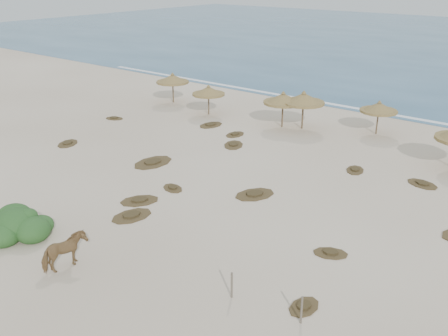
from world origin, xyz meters
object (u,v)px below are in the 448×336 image
Objects in this scene: horse at (64,252)px; bush at (17,225)px; palapa_1 at (209,91)px; palapa_0 at (173,79)px.

bush is at bearing 2.67° from horse.
palapa_0 is at bearing 168.07° from palapa_1.
palapa_0 is at bearing -48.97° from horse.
palapa_0 is 26.10m from bush.
horse is at bearing -3.80° from bush.
palapa_0 is 1.82× the size of horse.
horse is at bearing -55.43° from palapa_0.
bush is at bearing -73.68° from palapa_1.
bush is (6.45, -22.04, -1.57)m from palapa_1.
palapa_0 is 1.04× the size of palapa_1.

